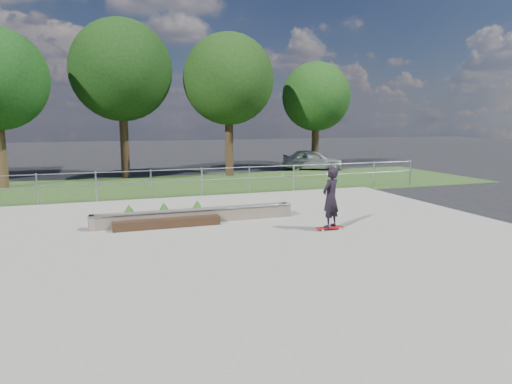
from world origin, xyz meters
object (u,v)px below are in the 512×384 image
planter_bed (165,218)px  skateboarder (331,198)px  grind_ledge (195,216)px  parked_car (313,160)px

planter_bed → skateboarder: 4.82m
grind_ledge → skateboarder: bearing=-33.2°
skateboarder → parked_car: skateboarder is taller
planter_bed → grind_ledge: bearing=-5.3°
grind_ledge → planter_bed: 0.88m
grind_ledge → parked_car: parked_car is taller
grind_ledge → planter_bed: size_ratio=2.00×
grind_ledge → skateboarder: (3.32, -2.18, 0.70)m
grind_ledge → parked_car: (9.97, 12.42, 0.38)m
grind_ledge → planter_bed: (-0.88, 0.08, -0.02)m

